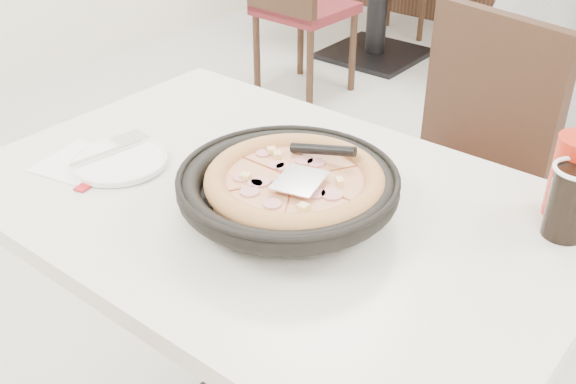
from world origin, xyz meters
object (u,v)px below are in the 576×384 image
Objects in this scene: diner_person at (533,23)px; bg_chair_left_near at (306,4)px; chair_far at (432,200)px; pizza at (295,188)px; main_table at (273,337)px; side_plate at (119,161)px; red_cup at (574,178)px; cola_glass at (569,204)px; pizza_pan at (288,196)px.

bg_chair_left_near is (-1.39, 0.68, -0.34)m from diner_person.
chair_far and bg_chair_left_near have the same top height.
pizza is 2.38m from bg_chair_left_near.
main_table is 5.98× the size of side_plate.
side_plate is at bearing -169.02° from pizza.
main_table is at bearing 103.30° from diner_person.
main_table is 7.50× the size of red_cup.
pizza is at bearing -148.56° from cola_glass.
pizza is (0.08, -0.03, 0.44)m from main_table.
main_table is 0.74× the size of diner_person.
pizza_pan is 2.14× the size of red_cup.
red_cup reaches higher than main_table.
bg_chair_left_near is (-1.00, 1.97, -0.28)m from side_plate.
diner_person is at bearing 73.49° from side_plate.
chair_far reaches higher than pizza.
main_table is at bearing 17.86° from side_plate.
chair_far is (0.07, 0.59, 0.10)m from main_table.
red_cup is at bearing 104.60° from cola_glass.
pizza reaches higher than main_table.
red_cup is at bearing 131.35° from diner_person.
chair_far is at bearing 107.45° from diner_person.
cola_glass is 0.07m from red_cup.
bg_chair_left_near reaches higher than side_plate.
pizza_pan reaches higher than main_table.
cola_glass is at bearing -39.89° from bg_chair_left_near.
diner_person is 1.58m from bg_chair_left_near.
chair_far reaches higher than pizza_pan.
chair_far is 0.62m from red_cup.
side_plate is 0.89m from cola_glass.
main_table is 0.70m from cola_glass.
diner_person reaches higher than main_table.
red_cup is at bearing 38.83° from pizza_pan.
diner_person is at bearing -24.26° from bg_chair_left_near.
pizza is 0.42m from side_plate.
chair_far is 0.70m from pizza_pan.
diner_person reaches higher than chair_far.
side_plate is at bearing -162.14° from main_table.
pizza reaches higher than pizza_pan.
side_plate is at bearing -169.43° from pizza_pan.
side_plate is at bearing 74.23° from chair_far.
main_table is at bearing 97.25° from chair_far.
chair_far is at bearing 143.52° from red_cup.
main_table is 0.61m from chair_far.
cola_glass is (0.41, 0.25, 0.00)m from pizza.
side_plate is at bearing -153.48° from red_cup.
bg_chair_left_near is at bearing 126.82° from pizza.
bg_chair_left_near is at bearing 138.15° from cola_glass.
cola_glass is 0.14× the size of bg_chair_left_near.
chair_far is 0.58× the size of diner_person.
cola_glass is at bearing 31.26° from pizza_pan.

